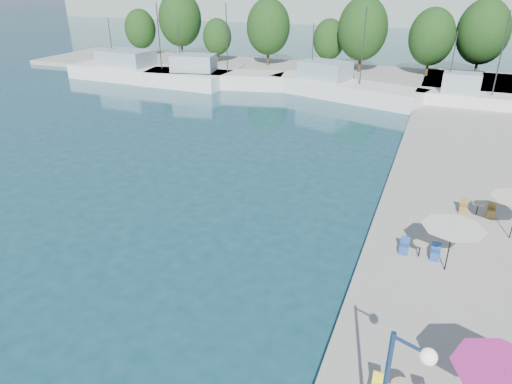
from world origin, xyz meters
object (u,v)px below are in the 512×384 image
at_px(trawler_01, 145,73).
at_px(trawler_03, 341,88).
at_px(umbrella_white, 452,233).
at_px(umbrella_pink, 502,379).
at_px(trawler_02, 211,77).
at_px(trawler_04, 474,101).

relative_size(trawler_01, trawler_03, 1.22).
height_order(trawler_03, umbrella_white, trawler_03).
bearing_deg(trawler_01, umbrella_pink, -42.99).
xyz_separation_m(trawler_01, trawler_02, (9.59, 0.54, 0.00)).
xyz_separation_m(trawler_04, umbrella_pink, (-0.58, -40.43, 1.66)).
relative_size(trawler_01, umbrella_pink, 8.22).
xyz_separation_m(trawler_01, umbrella_white, (38.28, -32.35, 1.47)).
height_order(trawler_04, umbrella_white, trawler_04).
bearing_deg(trawler_03, trawler_02, -162.65).
distance_m(trawler_01, umbrella_pink, 56.75).
distance_m(trawler_01, trawler_03, 26.20).
bearing_deg(trawler_01, trawler_04, 2.47).
relative_size(trawler_03, umbrella_white, 6.88).
xyz_separation_m(trawler_03, umbrella_pink, (13.42, -41.36, 1.66)).
bearing_deg(umbrella_pink, umbrella_white, 99.15).
relative_size(trawler_03, umbrella_pink, 6.73).
relative_size(trawler_01, trawler_04, 1.87).
distance_m(trawler_02, umbrella_white, 43.67).
xyz_separation_m(trawler_01, umbrella_pink, (39.61, -40.61, 1.66)).
xyz_separation_m(trawler_02, trawler_04, (30.59, -0.72, 0.00)).
bearing_deg(trawler_03, trawler_04, 12.79).
distance_m(trawler_04, umbrella_pink, 40.47).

